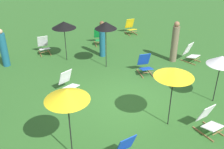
% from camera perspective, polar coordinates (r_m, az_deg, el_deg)
% --- Properties ---
extents(ground_plane, '(40.00, 40.00, 0.00)m').
position_cam_1_polar(ground_plane, '(9.14, 3.74, -5.85)').
color(ground_plane, '#2D6026').
extents(deckchair_0, '(0.67, 0.86, 0.83)m').
position_cam_1_polar(deckchair_0, '(13.81, -2.75, 8.05)').
color(deckchair_0, olive).
rests_on(deckchair_0, ground).
extents(deckchair_2, '(0.57, 0.81, 0.83)m').
position_cam_1_polar(deckchair_2, '(15.38, 4.03, 10.12)').
color(deckchair_2, olive).
rests_on(deckchair_2, ground).
extents(deckchair_5, '(0.55, 0.80, 0.83)m').
position_cam_1_polar(deckchair_5, '(13.08, -14.50, 5.99)').
color(deckchair_5, olive).
rests_on(deckchair_5, ground).
extents(deckchair_6, '(0.51, 0.78, 0.83)m').
position_cam_1_polar(deckchair_6, '(8.16, 20.07, -9.32)').
color(deckchair_6, olive).
rests_on(deckchair_6, ground).
extents(deckchair_8, '(0.66, 0.86, 0.83)m').
position_cam_1_polar(deckchair_8, '(12.35, 16.53, 4.39)').
color(deckchair_8, olive).
rests_on(deckchair_8, ground).
extents(deckchair_10, '(0.68, 0.87, 0.83)m').
position_cam_1_polar(deckchair_10, '(9.61, -9.44, -1.80)').
color(deckchair_10, olive).
rests_on(deckchair_10, ground).
extents(deckchair_11, '(0.66, 0.86, 0.83)m').
position_cam_1_polar(deckchair_11, '(10.86, 7.11, 2.08)').
color(deckchair_11, olive).
rests_on(deckchair_11, ground).
extents(umbrella_0, '(1.07, 1.07, 1.99)m').
position_cam_1_polar(umbrella_0, '(6.14, -9.69, -4.31)').
color(umbrella_0, black).
rests_on(umbrella_0, ground).
extents(umbrella_1, '(1.11, 1.11, 1.91)m').
position_cam_1_polar(umbrella_1, '(7.36, 13.23, 0.46)').
color(umbrella_1, black).
rests_on(umbrella_1, ground).
extents(umbrella_2, '(0.91, 0.91, 1.69)m').
position_cam_1_polar(umbrella_2, '(9.10, 22.50, 2.84)').
color(umbrella_2, black).
rests_on(umbrella_2, ground).
extents(umbrella_3, '(1.04, 1.04, 1.80)m').
position_cam_1_polar(umbrella_3, '(11.67, -10.33, 10.47)').
color(umbrella_3, black).
rests_on(umbrella_3, ground).
extents(umbrella_4, '(0.90, 0.90, 2.00)m').
position_cam_1_polar(umbrella_4, '(10.77, -1.35, 10.53)').
color(umbrella_4, black).
rests_on(umbrella_4, ground).
extents(person_0, '(0.35, 0.35, 1.68)m').
position_cam_1_polar(person_0, '(12.19, -2.11, 7.50)').
color(person_0, '#195972').
rests_on(person_0, ground).
extents(person_1, '(0.41, 0.41, 1.83)m').
position_cam_1_polar(person_1, '(11.97, 13.34, 6.68)').
color(person_1, '#72664C').
rests_on(person_1, ground).
extents(person_2, '(0.37, 0.37, 1.65)m').
position_cam_1_polar(person_2, '(12.15, -22.28, 5.10)').
color(person_2, '#195972').
rests_on(person_2, ground).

